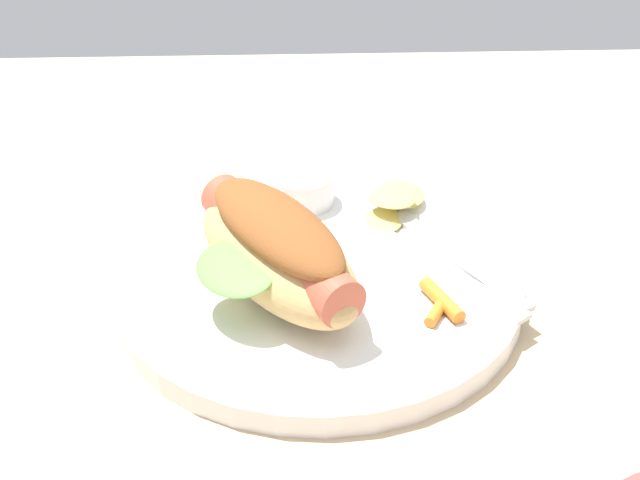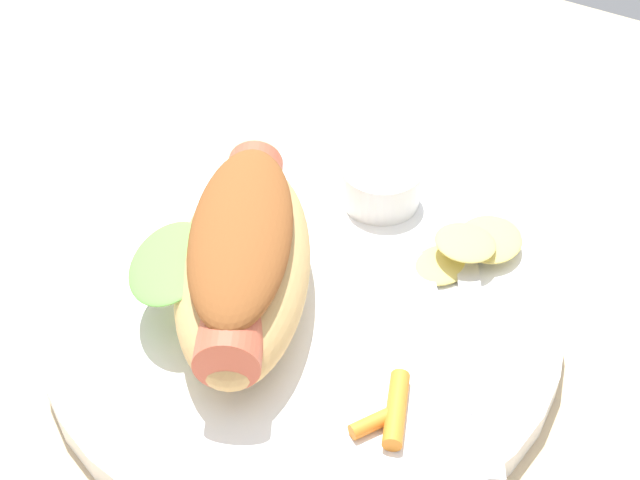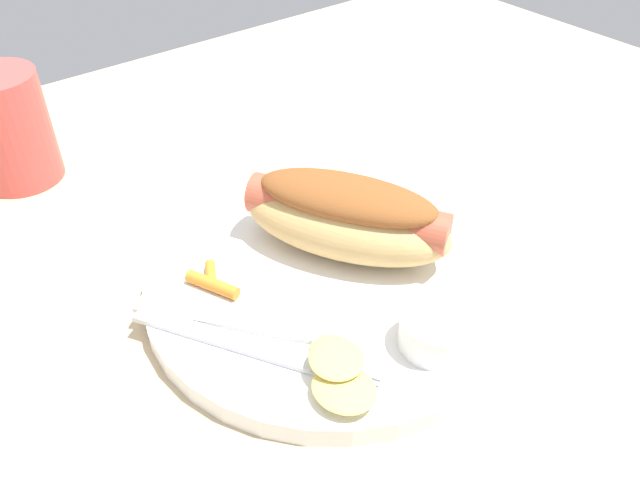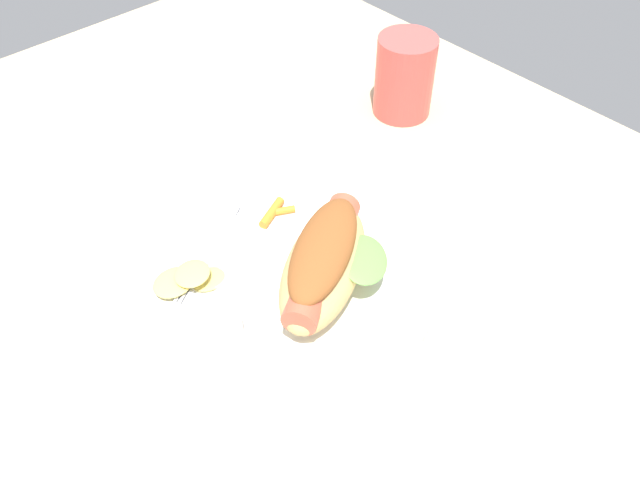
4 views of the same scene
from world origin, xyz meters
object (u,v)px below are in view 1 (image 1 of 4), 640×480
at_px(plate, 315,285).
at_px(sauce_ramekin, 303,188).
at_px(knife, 437,267).
at_px(chips_pile, 393,203).
at_px(carrot_garnish, 440,303).
at_px(fork, 446,250).
at_px(hot_dog, 277,249).

relative_size(plate, sauce_ramekin, 5.90).
height_order(knife, chips_pile, chips_pile).
bearing_deg(carrot_garnish, chips_pile, 98.76).
relative_size(sauce_ramekin, fork, 0.30).
bearing_deg(carrot_garnish, knife, 84.80).
distance_m(plate, chips_pile, 0.10).
relative_size(hot_dog, knife, 1.13).
bearing_deg(plate, sauce_ramekin, 93.62).
relative_size(hot_dog, chips_pile, 2.36).
xyz_separation_m(sauce_ramekin, carrot_garnish, (0.08, -0.14, -0.01)).
bearing_deg(knife, carrot_garnish, 136.58).
relative_size(hot_dog, sauce_ramekin, 3.71).
bearing_deg(plate, chips_pile, 52.74).
height_order(hot_dog, chips_pile, hot_dog).
height_order(plate, fork, fork).
bearing_deg(sauce_ramekin, chips_pile, -14.51).
bearing_deg(plate, hot_dog, -148.75).
height_order(fork, knife, same).
xyz_separation_m(fork, chips_pile, (-0.03, 0.05, 0.01)).
relative_size(fork, chips_pile, 2.11).
xyz_separation_m(fork, carrot_garnish, (-0.01, -0.06, 0.00)).
relative_size(plate, fork, 1.78).
bearing_deg(hot_dog, carrot_garnish, -134.86).
bearing_deg(carrot_garnish, hot_dog, 166.05).
height_order(hot_dog, fork, hot_dog).
height_order(hot_dog, sauce_ramekin, hot_dog).
bearing_deg(chips_pile, sauce_ramekin, 165.49).
height_order(hot_dog, carrot_garnish, hot_dog).
distance_m(hot_dog, fork, 0.12).
relative_size(sauce_ramekin, chips_pile, 0.64).
bearing_deg(fork, knife, 124.98).
relative_size(knife, chips_pile, 2.08).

